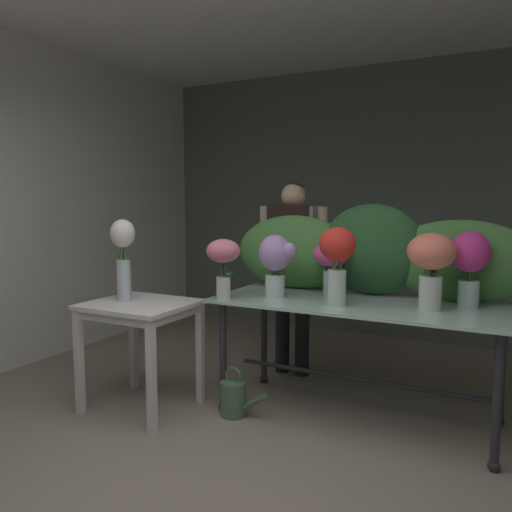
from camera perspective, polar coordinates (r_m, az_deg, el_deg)
The scene contains 15 objects.
ground_plane at distance 4.07m, azimuth 7.50°, elevation -15.05°, with size 8.63×8.63×0.00m, color gray.
wall_back at distance 5.68m, azimuth 14.55°, elevation 5.76°, with size 5.33×0.12×2.89m, color slate.
wall_left at distance 5.32m, azimuth -20.48°, elevation 5.55°, with size 0.12×4.04×2.89m, color silver.
display_table_glass at distance 3.49m, azimuth 11.38°, elevation -7.06°, with size 1.93×0.84×0.81m.
side_table_white at distance 3.69m, azimuth -12.78°, elevation -6.64°, with size 0.71×0.63×0.76m.
florist at distance 4.27m, azimuth 4.10°, elevation -0.11°, with size 0.61×0.24×1.62m.
foliage_backdrop at distance 3.72m, azimuth 11.86°, elevation 0.28°, with size 2.14×0.31×0.65m.
vase_coral_tulips at distance 3.28m, azimuth 19.02°, elevation -0.56°, with size 0.29×0.29×0.47m.
vase_lilac_dahlias at distance 3.51m, azimuth 2.23°, elevation -0.46°, with size 0.27×0.23×0.43m.
vase_scarlet_anemones at distance 3.27m, azimuth 9.05°, elevation -0.12°, with size 0.23×0.23×0.50m.
vase_rosy_carnations at distance 3.45m, azimuth -3.69°, elevation -0.23°, with size 0.23×0.23×0.41m.
vase_magenta_ranunculus at distance 3.42m, azimuth 22.74°, elevation -0.50°, with size 0.24×0.24×0.48m.
vase_fuchsia_lilies at distance 3.62m, azimuth 8.48°, elevation -0.50°, with size 0.26×0.26×0.39m.
vase_white_roses_tall at distance 3.71m, azimuth -14.61°, elevation 0.29°, with size 0.17×0.17×0.58m.
watering_can at distance 3.63m, azimuth -2.47°, elevation -15.52°, with size 0.35×0.18×0.34m.
Camera 1 is at (1.28, -1.61, 1.47)m, focal length 35.83 mm.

